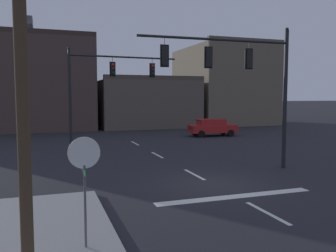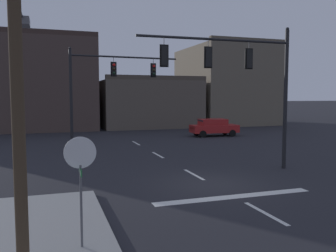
{
  "view_description": "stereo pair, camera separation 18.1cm",
  "coord_description": "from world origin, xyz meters",
  "px_view_note": "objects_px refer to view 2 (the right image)",
  "views": [
    {
      "loc": [
        -6.73,
        -13.66,
        3.8
      ],
      "look_at": [
        -0.68,
        3.9,
        2.22
      ],
      "focal_mm": 38.27,
      "sensor_mm": 36.0,
      "label": 1
    },
    {
      "loc": [
        -6.56,
        -13.71,
        3.8
      ],
      "look_at": [
        -0.68,
        3.9,
        2.22
      ],
      "focal_mm": 38.27,
      "sensor_mm": 36.0,
      "label": 2
    }
  ],
  "objects_px": {
    "car_lot_nearside": "(214,127)",
    "stop_sign": "(80,165)",
    "signal_mast_near_side": "(242,72)",
    "utility_pole": "(15,18)",
    "signal_mast_far_side": "(104,81)"
  },
  "relations": [
    {
      "from": "signal_mast_near_side",
      "to": "car_lot_nearside",
      "type": "distance_m",
      "value": 16.21
    },
    {
      "from": "car_lot_nearside",
      "to": "utility_pole",
      "type": "relative_size",
      "value": 0.46
    },
    {
      "from": "utility_pole",
      "to": "car_lot_nearside",
      "type": "bearing_deg",
      "value": 55.82
    },
    {
      "from": "signal_mast_near_side",
      "to": "signal_mast_far_side",
      "type": "height_order",
      "value": "signal_mast_near_side"
    },
    {
      "from": "signal_mast_far_side",
      "to": "car_lot_nearside",
      "type": "relative_size",
      "value": 1.7
    },
    {
      "from": "car_lot_nearside",
      "to": "stop_sign",
      "type": "bearing_deg",
      "value": -122.77
    },
    {
      "from": "signal_mast_near_side",
      "to": "car_lot_nearside",
      "type": "height_order",
      "value": "signal_mast_near_side"
    },
    {
      "from": "signal_mast_near_side",
      "to": "signal_mast_far_side",
      "type": "bearing_deg",
      "value": 119.92
    },
    {
      "from": "signal_mast_near_side",
      "to": "signal_mast_far_side",
      "type": "xyz_separation_m",
      "value": [
        -5.43,
        9.44,
        -0.13
      ]
    },
    {
      "from": "stop_sign",
      "to": "utility_pole",
      "type": "distance_m",
      "value": 3.51
    },
    {
      "from": "car_lot_nearside",
      "to": "utility_pole",
      "type": "bearing_deg",
      "value": -124.18
    },
    {
      "from": "signal_mast_far_side",
      "to": "utility_pole",
      "type": "relative_size",
      "value": 0.78
    },
    {
      "from": "stop_sign",
      "to": "utility_pole",
      "type": "relative_size",
      "value": 0.28
    },
    {
      "from": "signal_mast_far_side",
      "to": "stop_sign",
      "type": "height_order",
      "value": "signal_mast_far_side"
    },
    {
      "from": "signal_mast_near_side",
      "to": "stop_sign",
      "type": "xyz_separation_m",
      "value": [
        -8.42,
        -7.06,
        -2.79
      ]
    }
  ]
}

